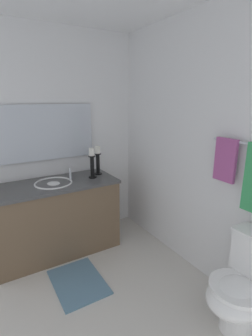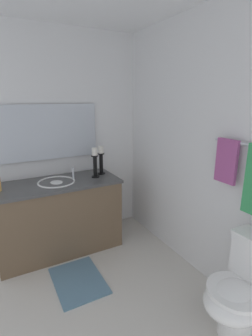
% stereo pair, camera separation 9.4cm
% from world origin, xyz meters
% --- Properties ---
extents(floor, '(2.70, 2.23, 0.02)m').
position_xyz_m(floor, '(0.00, 0.00, -0.01)').
color(floor, beige).
rests_on(floor, ground).
extents(wall_back, '(2.70, 0.04, 2.45)m').
position_xyz_m(wall_back, '(0.00, 1.11, 1.23)').
color(wall_back, white).
rests_on(wall_back, ground).
extents(wall_left, '(0.04, 2.23, 2.45)m').
position_xyz_m(wall_left, '(-1.35, 0.00, 1.23)').
color(wall_left, white).
rests_on(wall_left, ground).
extents(vanity_cabinet, '(0.58, 1.35, 0.81)m').
position_xyz_m(vanity_cabinet, '(-1.02, -0.03, 0.41)').
color(vanity_cabinet, brown).
rests_on(vanity_cabinet, ground).
extents(sink_basin, '(0.40, 0.40, 0.24)m').
position_xyz_m(sink_basin, '(-1.02, -0.03, 0.77)').
color(sink_basin, white).
rests_on(sink_basin, vanity_cabinet).
extents(mirror, '(0.02, 1.15, 0.61)m').
position_xyz_m(mirror, '(-1.30, -0.03, 1.32)').
color(mirror, silver).
extents(candle_holder_tall, '(0.09, 0.09, 0.34)m').
position_xyz_m(candle_holder_tall, '(-1.09, 0.52, 0.99)').
color(candle_holder_tall, black).
rests_on(candle_holder_tall, vanity_cabinet).
extents(candle_holder_short, '(0.09, 0.09, 0.34)m').
position_xyz_m(candle_holder_short, '(-0.99, 0.41, 0.99)').
color(candle_holder_short, black).
rests_on(candle_holder_short, vanity_cabinet).
extents(toilet, '(0.39, 0.54, 0.75)m').
position_xyz_m(toilet, '(0.69, 0.83, 0.37)').
color(toilet, white).
rests_on(toilet, ground).
extents(towel_bar, '(0.57, 0.02, 0.02)m').
position_xyz_m(towel_bar, '(0.42, 1.05, 1.37)').
color(towel_bar, silver).
extents(towel_near_vanity, '(0.19, 0.03, 0.36)m').
position_xyz_m(towel_near_vanity, '(0.28, 1.04, 1.21)').
color(towel_near_vanity, '#A54C8C').
rests_on(towel_near_vanity, towel_bar).
extents(bath_mat, '(0.60, 0.44, 0.02)m').
position_xyz_m(bath_mat, '(-0.40, -0.03, 0.01)').
color(bath_mat, slate).
rests_on(bath_mat, ground).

